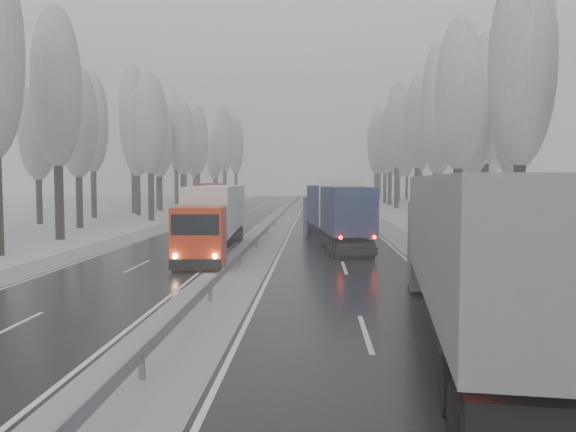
# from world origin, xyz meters

# --- Properties ---
(ground) EXTENTS (260.00, 260.00, 0.00)m
(ground) POSITION_xyz_m (0.00, 0.00, 0.00)
(ground) COLOR silver
(ground) RESTS_ON ground
(carriageway_right) EXTENTS (7.50, 200.00, 0.03)m
(carriageway_right) POSITION_xyz_m (5.25, 30.00, 0.01)
(carriageway_right) COLOR black
(carriageway_right) RESTS_ON ground
(carriageway_left) EXTENTS (7.50, 200.00, 0.03)m
(carriageway_left) POSITION_xyz_m (-5.25, 30.00, 0.01)
(carriageway_left) COLOR black
(carriageway_left) RESTS_ON ground
(median_slush) EXTENTS (3.00, 200.00, 0.04)m
(median_slush) POSITION_xyz_m (0.00, 30.00, 0.02)
(median_slush) COLOR gray
(median_slush) RESTS_ON ground
(shoulder_right) EXTENTS (2.40, 200.00, 0.04)m
(shoulder_right) POSITION_xyz_m (10.20, 30.00, 0.02)
(shoulder_right) COLOR gray
(shoulder_right) RESTS_ON ground
(shoulder_left) EXTENTS (2.40, 200.00, 0.04)m
(shoulder_left) POSITION_xyz_m (-10.20, 30.00, 0.02)
(shoulder_left) COLOR gray
(shoulder_left) RESTS_ON ground
(median_guardrail) EXTENTS (0.12, 200.00, 0.76)m
(median_guardrail) POSITION_xyz_m (0.00, 29.99, 0.60)
(median_guardrail) COLOR slate
(median_guardrail) RESTS_ON ground
(tree_16) EXTENTS (3.60, 3.60, 16.53)m
(tree_16) POSITION_xyz_m (15.04, 15.67, 10.67)
(tree_16) COLOR black
(tree_16) RESTS_ON ground
(tree_18) EXTENTS (3.60, 3.60, 16.58)m
(tree_18) POSITION_xyz_m (14.51, 27.03, 10.70)
(tree_18) COLOR black
(tree_18) RESTS_ON ground
(tree_19) EXTENTS (3.60, 3.60, 14.57)m
(tree_19) POSITION_xyz_m (20.02, 31.03, 9.42)
(tree_19) COLOR black
(tree_19) RESTS_ON ground
(tree_20) EXTENTS (3.60, 3.60, 15.71)m
(tree_20) POSITION_xyz_m (17.90, 35.17, 10.14)
(tree_20) COLOR black
(tree_20) RESTS_ON ground
(tree_21) EXTENTS (3.60, 3.60, 18.62)m
(tree_21) POSITION_xyz_m (20.12, 39.17, 12.00)
(tree_21) COLOR black
(tree_21) RESTS_ON ground
(tree_22) EXTENTS (3.60, 3.60, 15.86)m
(tree_22) POSITION_xyz_m (17.02, 45.60, 10.24)
(tree_22) COLOR black
(tree_22) RESTS_ON ground
(tree_23) EXTENTS (3.60, 3.60, 13.55)m
(tree_23) POSITION_xyz_m (23.31, 49.60, 8.77)
(tree_23) COLOR black
(tree_23) RESTS_ON ground
(tree_24) EXTENTS (3.60, 3.60, 20.49)m
(tree_24) POSITION_xyz_m (17.90, 51.02, 13.19)
(tree_24) COLOR black
(tree_24) RESTS_ON ground
(tree_25) EXTENTS (3.60, 3.60, 19.44)m
(tree_25) POSITION_xyz_m (24.81, 55.02, 12.52)
(tree_25) COLOR black
(tree_25) RESTS_ON ground
(tree_26) EXTENTS (3.60, 3.60, 18.78)m
(tree_26) POSITION_xyz_m (17.56, 61.27, 12.10)
(tree_26) COLOR black
(tree_26) RESTS_ON ground
(tree_27) EXTENTS (3.60, 3.60, 17.62)m
(tree_27) POSITION_xyz_m (24.72, 65.27, 11.36)
(tree_27) COLOR black
(tree_27) RESTS_ON ground
(tree_28) EXTENTS (3.60, 3.60, 19.62)m
(tree_28) POSITION_xyz_m (16.34, 71.95, 12.64)
(tree_28) COLOR black
(tree_28) RESTS_ON ground
(tree_29) EXTENTS (3.60, 3.60, 18.11)m
(tree_29) POSITION_xyz_m (23.71, 75.95, 11.67)
(tree_29) COLOR black
(tree_29) RESTS_ON ground
(tree_30) EXTENTS (3.60, 3.60, 17.86)m
(tree_30) POSITION_xyz_m (16.56, 81.70, 11.52)
(tree_30) COLOR black
(tree_30) RESTS_ON ground
(tree_31) EXTENTS (3.60, 3.60, 18.58)m
(tree_31) POSITION_xyz_m (22.48, 85.70, 11.97)
(tree_31) COLOR black
(tree_31) RESTS_ON ground
(tree_32) EXTENTS (3.60, 3.60, 17.33)m
(tree_32) POSITION_xyz_m (16.63, 89.21, 11.18)
(tree_32) COLOR black
(tree_32) RESTS_ON ground
(tree_33) EXTENTS (3.60, 3.60, 14.33)m
(tree_33) POSITION_xyz_m (19.77, 93.21, 9.26)
(tree_33) COLOR black
(tree_33) RESTS_ON ground
(tree_34) EXTENTS (3.60, 3.60, 17.63)m
(tree_34) POSITION_xyz_m (15.73, 96.32, 11.37)
(tree_34) COLOR black
(tree_34) RESTS_ON ground
(tree_35) EXTENTS (3.60, 3.60, 18.25)m
(tree_35) POSITION_xyz_m (24.94, 100.32, 11.77)
(tree_35) COLOR black
(tree_35) RESTS_ON ground
(tree_36) EXTENTS (3.60, 3.60, 20.23)m
(tree_36) POSITION_xyz_m (17.04, 106.16, 13.02)
(tree_36) COLOR black
(tree_36) RESTS_ON ground
(tree_37) EXTENTS (3.60, 3.60, 16.37)m
(tree_37) POSITION_xyz_m (24.02, 110.16, 10.56)
(tree_37) COLOR black
(tree_37) RESTS_ON ground
(tree_38) EXTENTS (3.60, 3.60, 17.97)m
(tree_38) POSITION_xyz_m (18.73, 116.73, 11.59)
(tree_38) COLOR black
(tree_38) RESTS_ON ground
(tree_39) EXTENTS (3.60, 3.60, 16.19)m
(tree_39) POSITION_xyz_m (21.55, 120.73, 10.45)
(tree_39) COLOR black
(tree_39) RESTS_ON ground
(tree_58) EXTENTS (3.60, 3.60, 17.21)m
(tree_58) POSITION_xyz_m (-15.13, 24.57, 11.10)
(tree_58) COLOR black
(tree_58) RESTS_ON ground
(tree_60) EXTENTS (3.60, 3.60, 14.84)m
(tree_60) POSITION_xyz_m (-17.75, 34.20, 9.59)
(tree_60) COLOR black
(tree_60) RESTS_ON ground
(tree_61) EXTENTS (3.60, 3.60, 13.95)m
(tree_61) POSITION_xyz_m (-23.52, 38.20, 9.02)
(tree_61) COLOR black
(tree_61) RESTS_ON ground
(tree_62) EXTENTS (3.60, 3.60, 16.04)m
(tree_62) POSITION_xyz_m (-13.94, 43.73, 10.36)
(tree_62) COLOR black
(tree_62) RESTS_ON ground
(tree_63) EXTENTS (3.60, 3.60, 16.88)m
(tree_63) POSITION_xyz_m (-21.85, 47.73, 10.89)
(tree_63) COLOR black
(tree_63) RESTS_ON ground
(tree_64) EXTENTS (3.60, 3.60, 15.42)m
(tree_64) POSITION_xyz_m (-18.26, 52.71, 9.96)
(tree_64) COLOR black
(tree_64) RESTS_ON ground
(tree_65) EXTENTS (3.60, 3.60, 19.48)m
(tree_65) POSITION_xyz_m (-20.05, 56.71, 12.55)
(tree_65) COLOR black
(tree_65) RESTS_ON ground
(tree_66) EXTENTS (3.60, 3.60, 15.23)m
(tree_66) POSITION_xyz_m (-18.16, 62.35, 9.84)
(tree_66) COLOR black
(tree_66) RESTS_ON ground
(tree_67) EXTENTS (3.60, 3.60, 17.09)m
(tree_67) POSITION_xyz_m (-19.54, 66.35, 11.03)
(tree_67) COLOR black
(tree_67) RESTS_ON ground
(tree_68) EXTENTS (3.60, 3.60, 16.65)m
(tree_68) POSITION_xyz_m (-16.58, 69.11, 10.75)
(tree_68) COLOR black
(tree_68) RESTS_ON ground
(tree_69) EXTENTS (3.60, 3.60, 19.35)m
(tree_69) POSITION_xyz_m (-21.42, 73.11, 12.46)
(tree_69) COLOR black
(tree_69) RESTS_ON ground
(tree_70) EXTENTS (3.60, 3.60, 17.09)m
(tree_70) POSITION_xyz_m (-16.33, 79.19, 11.03)
(tree_70) COLOR black
(tree_70) RESTS_ON ground
(tree_71) EXTENTS (3.60, 3.60, 19.61)m
(tree_71) POSITION_xyz_m (-21.09, 83.19, 12.63)
(tree_71) COLOR black
(tree_71) RESTS_ON ground
(tree_72) EXTENTS (3.60, 3.60, 15.11)m
(tree_72) POSITION_xyz_m (-18.93, 88.54, 9.76)
(tree_72) COLOR black
(tree_72) RESTS_ON ground
(tree_73) EXTENTS (3.60, 3.60, 17.22)m
(tree_73) POSITION_xyz_m (-21.82, 92.54, 11.11)
(tree_73) COLOR black
(tree_73) RESTS_ON ground
(tree_74) EXTENTS (3.60, 3.60, 19.68)m
(tree_74) POSITION_xyz_m (-15.07, 99.33, 12.67)
(tree_74) COLOR black
(tree_74) RESTS_ON ground
(tree_75) EXTENTS (3.60, 3.60, 18.60)m
(tree_75) POSITION_xyz_m (-24.20, 103.33, 11.99)
(tree_75) COLOR black
(tree_75) RESTS_ON ground
(tree_76) EXTENTS (3.60, 3.60, 18.55)m
(tree_76) POSITION_xyz_m (-14.05, 108.72, 11.95)
(tree_76) COLOR black
(tree_76) RESTS_ON ground
(tree_77) EXTENTS (3.60, 3.60, 14.32)m
(tree_77) POSITION_xyz_m (-19.66, 112.72, 9.26)
(tree_77) COLOR black
(tree_77) RESTS_ON ground
(tree_78) EXTENTS (3.60, 3.60, 19.55)m
(tree_78) POSITION_xyz_m (-17.56, 115.31, 12.59)
(tree_78) COLOR black
(tree_78) RESTS_ON ground
(tree_79) EXTENTS (3.60, 3.60, 17.07)m
(tree_79) POSITION_xyz_m (-20.33, 119.31, 11.01)
(tree_79) COLOR black
(tree_79) RESTS_ON ground
(truck_grey_tarp) EXTENTS (4.78, 17.83, 4.53)m
(truck_grey_tarp) POSITION_xyz_m (8.19, -0.01, 2.65)
(truck_grey_tarp) COLOR #57575D
(truck_grey_tarp) RESTS_ON ground
(truck_blue_box) EXTENTS (4.47, 15.70, 3.99)m
(truck_blue_box) POSITION_xyz_m (5.05, 21.96, 2.33)
(truck_blue_box) COLOR navy
(truck_blue_box) RESTS_ON ground
(truck_cream_box) EXTENTS (3.45, 17.85, 4.55)m
(truck_cream_box) POSITION_xyz_m (5.73, 27.94, 2.66)
(truck_cream_box) COLOR #A0988D
(truck_cream_box) RESTS_ON ground
(box_truck_distant) EXTENTS (2.55, 7.61, 2.81)m
(box_truck_distant) POSITION_xyz_m (3.77, 77.59, 1.43)
(box_truck_distant) COLOR #B4B5BC
(box_truck_distant) RESTS_ON ground
(truck_red_white) EXTENTS (3.36, 15.83, 4.03)m
(truck_red_white) POSITION_xyz_m (-2.31, 18.00, 2.35)
(truck_red_white) COLOR red
(truck_red_white) RESTS_ON ground
(truck_red_red) EXTENTS (4.46, 15.75, 4.01)m
(truck_red_red) POSITION_xyz_m (-7.46, 43.62, 2.34)
(truck_red_red) COLOR #9B1E08
(truck_red_red) RESTS_ON ground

